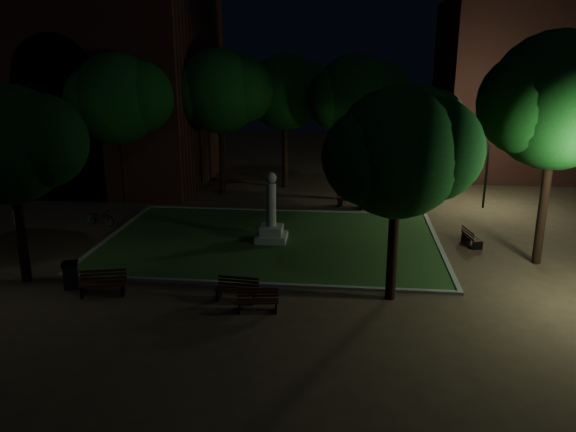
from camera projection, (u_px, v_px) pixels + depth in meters
name	position (u px, v px, depth m)	size (l,w,h in m)	color
ground	(265.00, 257.00, 24.04)	(80.00, 80.00, 0.00)	#513828
lawn	(272.00, 241.00, 25.94)	(15.00, 10.00, 0.08)	#29491D
lawn_kerb	(272.00, 241.00, 25.93)	(15.40, 10.40, 0.12)	slate
monument	(271.00, 222.00, 25.68)	(1.40, 1.40, 3.20)	gray
building_main	(56.00, 69.00, 36.77)	(20.00, 12.00, 15.00)	#57251E
building_far	(558.00, 88.00, 39.60)	(16.00, 10.00, 12.00)	#57251E
tree_west	(11.00, 145.00, 20.07)	(5.32, 4.34, 7.43)	black
tree_north_wl	(222.00, 91.00, 33.09)	(6.10, 4.98, 8.73)	black
tree_north_er	(357.00, 97.00, 31.74)	(5.88, 4.80, 8.42)	black
tree_ne	(419.00, 121.00, 30.25)	(4.79, 3.91, 6.86)	black
tree_east	(560.00, 101.00, 21.50)	(6.55, 5.34, 9.32)	black
tree_se	(401.00, 153.00, 18.51)	(5.37, 4.38, 7.42)	black
tree_nw	(120.00, 98.00, 31.08)	(6.21, 5.07, 8.52)	black
tree_far_north	(286.00, 92.00, 34.86)	(5.74, 4.69, 8.41)	black
lamppost_nw	(86.00, 139.00, 34.82)	(1.18, 0.28, 4.76)	black
lamppost_ne	(488.00, 153.00, 30.81)	(1.18, 0.28, 4.50)	black
bench_near_left	(258.00, 301.00, 18.90)	(1.45, 0.66, 0.77)	black
bench_near_right	(237.00, 290.00, 19.74)	(1.54, 0.65, 0.82)	black
bench_west_near	(103.00, 284.00, 20.18)	(1.71, 0.94, 0.89)	black
bench_right_side	(471.00, 238.00, 25.39)	(0.75, 1.48, 0.78)	black
bench_far_side	(351.00, 201.00, 31.45)	(1.66, 1.14, 0.87)	black
trash_bin	(71.00, 275.00, 20.77)	(0.75, 0.75, 0.98)	black
bicycle	(100.00, 217.00, 28.38)	(0.56, 1.62, 0.85)	black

